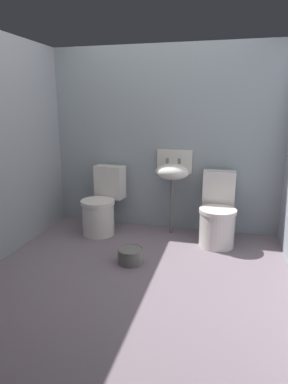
{
  "coord_description": "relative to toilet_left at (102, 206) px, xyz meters",
  "views": [
    {
      "loc": [
        0.75,
        -2.63,
        1.49
      ],
      "look_at": [
        0.0,
        0.32,
        0.7
      ],
      "focal_mm": 31.03,
      "sensor_mm": 36.0,
      "label": 1
    }
  ],
  "objects": [
    {
      "name": "ground_plane",
      "position": [
        0.68,
        -0.95,
        -0.36
      ],
      "size": [
        3.15,
        2.99,
        0.08
      ],
      "primitive_type": "cube",
      "color": "slate"
    },
    {
      "name": "wall_back",
      "position": [
        0.68,
        0.4,
        0.77
      ],
      "size": [
        3.15,
        0.1,
        2.18
      ],
      "primitive_type": "cube",
      "color": "#8A969B",
      "rests_on": "ground"
    },
    {
      "name": "toilet_left",
      "position": [
        0.0,
        0.0,
        0.0
      ],
      "size": [
        0.47,
        0.65,
        0.78
      ],
      "rotation": [
        0.0,
        0.0,
        2.97
      ],
      "color": "silver",
      "rests_on": "ground"
    },
    {
      "name": "toilet_right",
      "position": [
        1.36,
        -0.0,
        0.0
      ],
      "size": [
        0.41,
        0.6,
        0.78
      ],
      "rotation": [
        0.0,
        0.0,
        3.18
      ],
      "color": "silver",
      "rests_on": "ground"
    },
    {
      "name": "sink",
      "position": [
        0.82,
        0.19,
        0.43
      ],
      "size": [
        0.42,
        0.35,
        0.99
      ],
      "color": "slate",
      "rests_on": "ground"
    },
    {
      "name": "bucket",
      "position": [
        0.57,
        -0.72,
        -0.24
      ],
      "size": [
        0.26,
        0.26,
        0.15
      ],
      "color": "slate",
      "rests_on": "ground"
    }
  ]
}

